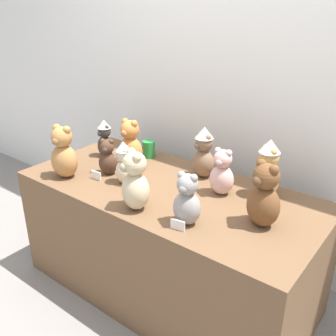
% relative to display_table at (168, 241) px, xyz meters
% --- Properties ---
extents(ground_plane, '(10.00, 10.00, 0.00)m').
position_rel_display_table_xyz_m(ground_plane, '(0.00, -0.25, -0.35)').
color(ground_plane, gray).
extents(wall_back, '(7.00, 0.08, 2.60)m').
position_rel_display_table_xyz_m(wall_back, '(0.00, 0.64, 0.95)').
color(wall_back, white).
rests_on(wall_back, ground_plane).
extents(display_table, '(1.69, 0.79, 0.70)m').
position_rel_display_table_xyz_m(display_table, '(0.00, 0.00, 0.00)').
color(display_table, brown).
rests_on(display_table, ground_plane).
extents(teddy_bear_caramel, '(0.18, 0.16, 0.31)m').
position_rel_display_table_xyz_m(teddy_bear_caramel, '(-0.56, -0.25, 0.50)').
color(teddy_bear_caramel, '#B27A42').
rests_on(teddy_bear_caramel, display_table).
extents(teddy_bear_cocoa, '(0.14, 0.14, 0.22)m').
position_rel_display_table_xyz_m(teddy_bear_cocoa, '(-0.39, -0.07, 0.45)').
color(teddy_bear_cocoa, '#4C3323').
rests_on(teddy_bear_cocoa, display_table).
extents(teddy_bear_chestnut, '(0.20, 0.18, 0.32)m').
position_rel_display_table_xyz_m(teddy_bear_chestnut, '(0.57, -0.03, 0.50)').
color(teddy_bear_chestnut, brown).
rests_on(teddy_bear_chestnut, display_table).
extents(teddy_bear_charcoal, '(0.12, 0.11, 0.25)m').
position_rel_display_table_xyz_m(teddy_bear_charcoal, '(-0.61, 0.12, 0.47)').
color(teddy_bear_charcoal, '#383533').
rests_on(teddy_bear_charcoal, display_table).
extents(teddy_bear_ginger, '(0.16, 0.14, 0.30)m').
position_rel_display_table_xyz_m(teddy_bear_ginger, '(-0.37, 0.10, 0.49)').
color(teddy_bear_ginger, '#D17F3D').
rests_on(teddy_bear_ginger, display_table).
extents(teddy_bear_cream, '(0.14, 0.14, 0.25)m').
position_rel_display_table_xyz_m(teddy_bear_cream, '(-0.23, -0.10, 0.47)').
color(teddy_bear_cream, beige).
rests_on(teddy_bear_cream, display_table).
extents(teddy_bear_blush, '(0.14, 0.12, 0.26)m').
position_rel_display_table_xyz_m(teddy_bear_blush, '(0.26, 0.12, 0.47)').
color(teddy_bear_blush, beige).
rests_on(teddy_bear_blush, display_table).
extents(teddy_bear_honey, '(0.19, 0.18, 0.32)m').
position_rel_display_table_xyz_m(teddy_bear_honey, '(0.46, 0.25, 0.51)').
color(teddy_bear_honey, tan).
rests_on(teddy_bear_honey, display_table).
extents(teddy_bear_ash, '(0.15, 0.13, 0.26)m').
position_rel_display_table_xyz_m(teddy_bear_ash, '(0.29, -0.23, 0.47)').
color(teddy_bear_ash, gray).
rests_on(teddy_bear_ash, display_table).
extents(teddy_bear_mocha, '(0.17, 0.15, 0.30)m').
position_rel_display_table_xyz_m(teddy_bear_mocha, '(0.07, 0.24, 0.50)').
color(teddy_bear_mocha, '#7F6047').
rests_on(teddy_bear_mocha, display_table).
extents(teddy_bear_sand, '(0.20, 0.19, 0.31)m').
position_rel_display_table_xyz_m(teddy_bear_sand, '(0.01, -0.27, 0.50)').
color(teddy_bear_sand, '#CCB78E').
rests_on(teddy_bear_sand, display_table).
extents(party_cup_green, '(0.08, 0.08, 0.11)m').
position_rel_display_table_xyz_m(party_cup_green, '(-0.37, 0.28, 0.41)').
color(party_cup_green, '#238C3D').
rests_on(party_cup_green, display_table).
extents(name_card_front_left, '(0.07, 0.02, 0.05)m').
position_rel_display_table_xyz_m(name_card_front_left, '(0.29, -0.30, 0.38)').
color(name_card_front_left, white).
rests_on(name_card_front_left, display_table).
extents(name_card_front_middle, '(0.07, 0.01, 0.05)m').
position_rel_display_table_xyz_m(name_card_front_middle, '(-0.39, -0.17, 0.38)').
color(name_card_front_middle, white).
rests_on(name_card_front_middle, display_table).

